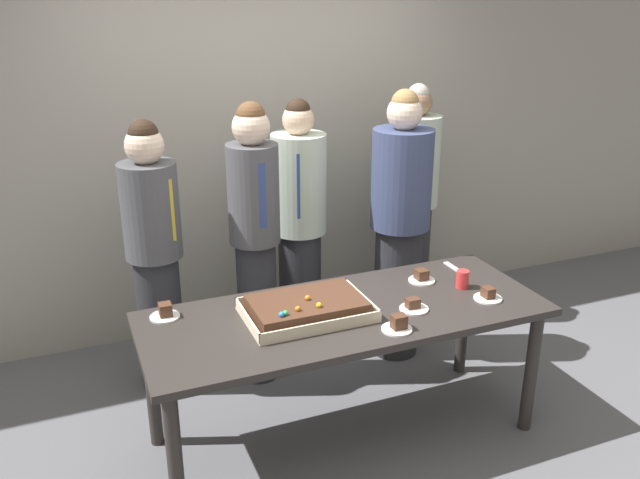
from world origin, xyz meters
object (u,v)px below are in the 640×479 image
plated_slice_center_front (422,277)px  person_left_edge_reaching (400,225)px  person_green_shirt_behind (255,239)px  cake_server_utensil (455,268)px  plated_slice_far_left (165,313)px  person_serving_front (299,226)px  party_table (345,326)px  sheet_cake (307,308)px  drink_cup_nearest (462,279)px  plated_slice_near_left (488,296)px  person_striped_tie_right (413,202)px  plated_slice_far_right (413,306)px  person_far_right_suit (155,255)px  plated_slice_near_right (398,325)px

plated_slice_center_front → person_left_edge_reaching: (0.15, 0.53, 0.12)m
person_green_shirt_behind → cake_server_utensil: bearing=60.9°
plated_slice_far_left → person_serving_front: bearing=36.5°
party_table → plated_slice_center_front: 0.59m
party_table → person_left_edge_reaching: bearing=45.6°
sheet_cake → drink_cup_nearest: size_ratio=6.30×
plated_slice_near_left → person_striped_tie_right: (0.29, 1.31, 0.11)m
plated_slice_far_left → drink_cup_nearest: 1.60m
drink_cup_nearest → person_green_shirt_behind: size_ratio=0.06×
plated_slice_far_right → drink_cup_nearest: 0.41m
plated_slice_far_left → cake_server_utensil: size_ratio=0.75×
person_green_shirt_behind → person_far_right_suit: size_ratio=1.05×
plated_slice_far_left → drink_cup_nearest: bearing=-9.5°
plated_slice_near_right → drink_cup_nearest: bearing=27.8°
party_table → sheet_cake: 0.24m
party_table → plated_slice_far_left: size_ratio=13.96×
plated_slice_near_right → person_striped_tie_right: 1.69m
person_left_edge_reaching → plated_slice_near_right: bearing=23.9°
plated_slice_near_right → drink_cup_nearest: (0.56, 0.30, 0.02)m
person_striped_tie_right → person_green_shirt_behind: bearing=-25.5°
plated_slice_far_right → cake_server_utensil: (0.49, 0.37, -0.01)m
plated_slice_far_right → cake_server_utensil: 0.61m
person_far_right_suit → person_green_shirt_behind: bearing=43.1°
sheet_cake → person_left_edge_reaching: 1.13m
cake_server_utensil → person_striped_tie_right: bearing=76.0°
plated_slice_far_left → drink_cup_nearest: (1.58, -0.26, 0.03)m
sheet_cake → plated_slice_far_left: sheet_cake is taller
sheet_cake → cake_server_utensil: sheet_cake is taller
plated_slice_far_right → person_green_shirt_behind: size_ratio=0.09×
person_green_shirt_behind → person_striped_tie_right: bearing=103.1°
plated_slice_far_right → person_left_edge_reaching: 0.92m
plated_slice_far_left → person_far_right_suit: size_ratio=0.09×
sheet_cake → plated_slice_near_right: 0.47m
plated_slice_near_right → plated_slice_far_left: 1.16m
drink_cup_nearest → cake_server_utensil: drink_cup_nearest is taller
plated_slice_far_left → plated_slice_center_front: 1.42m
person_striped_tie_right → cake_server_utensil: bearing=34.1°
sheet_cake → person_left_edge_reaching: person_left_edge_reaching is taller
plated_slice_center_front → person_striped_tie_right: bearing=63.0°
plated_slice_near_left → plated_slice_far_left: plated_slice_far_left is taller
person_far_right_suit → sheet_cake: bearing=-0.0°
plated_slice_far_left → person_far_right_suit: (0.05, 0.60, 0.08)m
sheet_cake → drink_cup_nearest: bearing=-0.8°
plated_slice_far_left → person_green_shirt_behind: (0.62, 0.49, 0.14)m
plated_slice_far_right → plated_slice_center_front: bearing=53.1°
sheet_cake → person_left_edge_reaching: size_ratio=0.36×
plated_slice_near_left → plated_slice_center_front: size_ratio=1.00×
plated_slice_near_left → cake_server_utensil: bearing=81.4°
party_table → person_far_right_suit: bearing=133.0°
plated_slice_near_right → person_left_edge_reaching: (0.55, 0.99, 0.12)m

